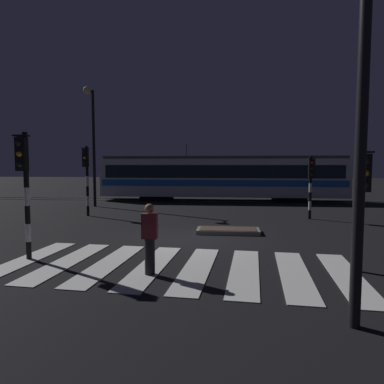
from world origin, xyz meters
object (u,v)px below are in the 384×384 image
(traffic_light_corner_far_right, at_px, (311,178))
(street_lamp_trackside_left, at_px, (92,133))
(tram, at_px, (222,177))
(street_lamp_near_kerb, at_px, (371,52))
(traffic_light_corner_near_right, at_px, (362,191))
(traffic_light_corner_far_left, at_px, (86,170))
(pedestrian_waiting_at_kerb, at_px, (150,239))
(traffic_light_corner_near_left, at_px, (24,176))

(traffic_light_corner_far_right, relative_size, street_lamp_trackside_left, 0.42)
(tram, bearing_deg, street_lamp_near_kerb, -82.82)
(traffic_light_corner_near_right, height_order, traffic_light_corner_far_left, traffic_light_corner_far_left)
(street_lamp_near_kerb, relative_size, pedestrian_waiting_at_kerb, 3.88)
(traffic_light_corner_near_right, xyz_separation_m, street_lamp_trackside_left, (-11.55, 12.17, 2.58))
(traffic_light_corner_far_right, distance_m, pedestrian_waiting_at_kerb, 10.88)
(traffic_light_corner_far_left, bearing_deg, traffic_light_corner_far_right, 0.32)
(traffic_light_corner_far_right, distance_m, traffic_light_corner_far_left, 11.11)
(traffic_light_corner_near_left, height_order, pedestrian_waiting_at_kerb, traffic_light_corner_near_left)
(traffic_light_corner_far_left, xyz_separation_m, tram, (6.70, 8.47, -0.60))
(traffic_light_corner_near_right, relative_size, traffic_light_corner_far_left, 0.85)
(street_lamp_trackside_left, relative_size, pedestrian_waiting_at_kerb, 4.23)
(traffic_light_corner_near_left, relative_size, tram, 0.20)
(street_lamp_near_kerb, bearing_deg, traffic_light_corner_near_left, 155.40)
(traffic_light_corner_near_right, height_order, street_lamp_near_kerb, street_lamp_near_kerb)
(traffic_light_corner_near_right, distance_m, street_lamp_trackside_left, 16.98)
(street_lamp_near_kerb, relative_size, tram, 0.38)
(traffic_light_corner_near_left, bearing_deg, traffic_light_corner_far_right, 41.21)
(traffic_light_corner_far_left, height_order, tram, tram)
(traffic_light_corner_near_left, bearing_deg, pedestrian_waiting_at_kerb, -13.99)
(tram, bearing_deg, street_lamp_trackside_left, -149.29)
(street_lamp_near_kerb, bearing_deg, traffic_light_corner_far_right, 80.87)
(traffic_light_corner_near_left, relative_size, traffic_light_corner_near_right, 1.16)
(traffic_light_corner_far_right, bearing_deg, street_lamp_near_kerb, -99.13)
(traffic_light_corner_near_left, xyz_separation_m, traffic_light_corner_near_right, (8.68, -0.20, -0.32))
(traffic_light_corner_far_right, height_order, traffic_light_corner_far_left, traffic_light_corner_far_left)
(traffic_light_corner_far_right, bearing_deg, traffic_light_corner_far_left, -179.68)
(traffic_light_corner_near_right, xyz_separation_m, pedestrian_waiting_at_kerb, (-5.03, -0.71, -1.12))
(traffic_light_corner_near_right, bearing_deg, street_lamp_trackside_left, 133.50)
(traffic_light_corner_near_right, bearing_deg, street_lamp_near_kerb, -109.38)
(traffic_light_corner_far_left, bearing_deg, street_lamp_trackside_left, 107.33)
(traffic_light_corner_near_left, height_order, traffic_light_corner_far_left, traffic_light_corner_far_left)
(traffic_light_corner_far_right, distance_m, tram, 9.49)
(traffic_light_corner_near_left, distance_m, traffic_light_corner_far_right, 12.52)
(tram, bearing_deg, traffic_light_corner_far_right, -62.32)
(street_lamp_near_kerb, bearing_deg, street_lamp_trackside_left, 124.02)
(street_lamp_near_kerb, distance_m, tram, 20.41)
(traffic_light_corner_near_left, distance_m, tram, 17.39)
(traffic_light_corner_near_left, height_order, tram, tram)
(traffic_light_corner_far_left, distance_m, pedestrian_waiting_at_kerb, 10.64)
(traffic_light_corner_far_right, xyz_separation_m, tram, (-4.41, 8.40, -0.25))
(traffic_light_corner_far_right, xyz_separation_m, traffic_light_corner_far_left, (-11.11, -0.06, 0.35))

